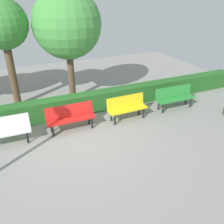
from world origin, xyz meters
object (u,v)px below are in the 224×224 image
(bench_green, at_px, (175,97))
(bench_white, at_px, (3,130))
(tree_near, at_px, (67,25))
(bench_red, at_px, (71,116))
(bench_yellow, at_px, (127,107))
(tree_mid, at_px, (2,26))

(bench_green, height_order, bench_white, same)
(tree_near, bearing_deg, bench_red, 73.33)
(bench_yellow, bearing_deg, bench_white, -2.34)
(bench_white, distance_m, tree_mid, 3.85)
(bench_green, xyz_separation_m, tree_near, (3.47, -2.47, 2.58))
(bench_green, bearing_deg, tree_near, -34.32)
(bench_green, bearing_deg, bench_yellow, 2.24)
(bench_yellow, distance_m, bench_red, 2.06)
(bench_green, xyz_separation_m, bench_yellow, (2.14, 0.04, -0.00))
(tree_mid, bearing_deg, bench_green, 153.95)
(bench_green, xyz_separation_m, bench_white, (6.30, -0.03, -0.00))
(bench_red, distance_m, bench_white, 2.11)
(tree_near, bearing_deg, bench_yellow, 117.88)
(bench_green, height_order, bench_red, bench_green)
(bench_green, height_order, bench_yellow, same)
(bench_yellow, bearing_deg, tree_near, -63.47)
(bench_yellow, distance_m, bench_white, 4.16)
(bench_red, distance_m, tree_near, 3.61)
(bench_yellow, height_order, bench_white, same)
(bench_white, height_order, tree_mid, tree_mid)
(bench_yellow, bearing_deg, tree_mid, -39.74)
(bench_red, bearing_deg, bench_white, 0.66)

